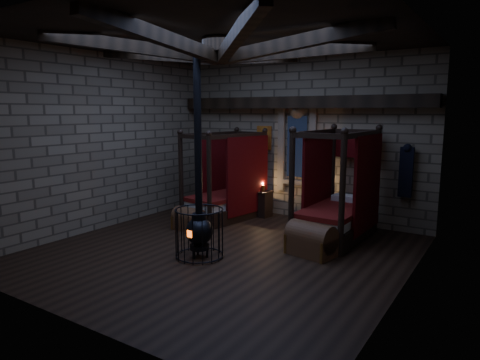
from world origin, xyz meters
The scene contains 8 objects.
room centered at (0.00, 0.09, 3.74)m, with size 7.02×7.02×4.29m.
bed_left centered at (-1.48, 2.32, 0.56)m, with size 1.49×2.33×2.27m.
bed_right centered at (1.61, 2.23, 0.59)m, with size 1.28×2.34×2.41m.
trunk_left centered at (-1.60, 0.90, 0.25)m, with size 0.78×0.53×0.55m.
trunk_right centered at (1.61, 0.79, 0.30)m, with size 1.02×0.75×0.68m.
nightstand_left centered at (-0.77, 3.01, 0.36)m, with size 0.48×0.46×0.86m.
nightstand_right centered at (0.76, 3.02, 0.41)m, with size 0.61×0.59×0.88m.
stove centered at (-0.18, -0.50, 0.60)m, with size 0.94×0.94×4.05m.
Camera 1 is at (4.84, -6.83, 2.83)m, focal length 32.00 mm.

